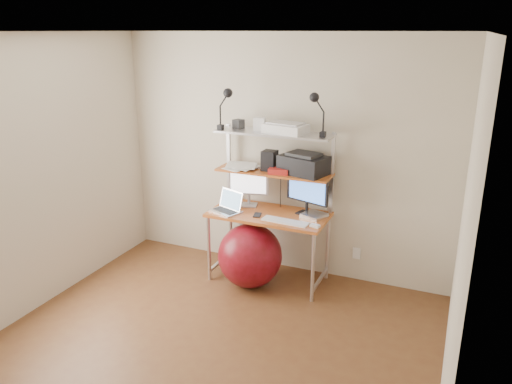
# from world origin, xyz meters

# --- Properties ---
(room) EXTENTS (3.60, 3.60, 3.60)m
(room) POSITION_xyz_m (0.00, 0.00, 1.25)
(room) COLOR brown
(room) RESTS_ON ground
(computer_desk) EXTENTS (1.20, 0.60, 1.57)m
(computer_desk) POSITION_xyz_m (0.00, 1.50, 0.96)
(computer_desk) COLOR #C86F26
(computer_desk) RESTS_ON ground
(desktop) EXTENTS (1.20, 0.60, 0.00)m
(desktop) POSITION_xyz_m (0.00, 1.44, 0.74)
(desktop) COLOR #C86F26
(desktop) RESTS_ON computer_desk
(mid_shelf) EXTENTS (1.18, 0.34, 0.00)m
(mid_shelf) POSITION_xyz_m (0.00, 1.57, 1.15)
(mid_shelf) COLOR #C86F26
(mid_shelf) RESTS_ON computer_desk
(top_shelf) EXTENTS (1.18, 0.34, 0.00)m
(top_shelf) POSITION_xyz_m (0.00, 1.57, 1.55)
(top_shelf) COLOR silver
(top_shelf) RESTS_ON computer_desk
(floor) EXTENTS (3.60, 3.60, 0.00)m
(floor) POSITION_xyz_m (0.00, 0.00, 0.00)
(floor) COLOR brown
(floor) RESTS_ON ground
(wall_outlet) EXTENTS (0.08, 0.01, 0.12)m
(wall_outlet) POSITION_xyz_m (0.85, 1.79, 0.30)
(wall_outlet) COLOR silver
(wall_outlet) RESTS_ON room
(monitor_silver) EXTENTS (0.41, 0.19, 0.46)m
(monitor_silver) POSITION_xyz_m (-0.28, 1.58, 0.99)
(monitor_silver) COLOR #B0AFB4
(monitor_silver) RESTS_ON desktop
(monitor_black) EXTENTS (0.47, 0.19, 0.48)m
(monitor_black) POSITION_xyz_m (0.36, 1.58, 0.98)
(monitor_black) COLOR black
(monitor_black) RESTS_ON desktop
(laptop) EXTENTS (0.37, 0.34, 0.27)m
(laptop) POSITION_xyz_m (-0.41, 1.34, 0.79)
(laptop) COLOR silver
(laptop) RESTS_ON desktop
(keyboard) EXTENTS (0.47, 0.17, 0.01)m
(keyboard) POSITION_xyz_m (0.24, 1.27, 0.75)
(keyboard) COLOR silver
(keyboard) RESTS_ON desktop
(mouse) EXTENTS (0.10, 0.07, 0.02)m
(mouse) POSITION_xyz_m (0.54, 1.26, 0.75)
(mouse) COLOR silver
(mouse) RESTS_ON desktop
(mac_mini) EXTENTS (0.26, 0.26, 0.04)m
(mac_mini) POSITION_xyz_m (0.46, 1.51, 0.76)
(mac_mini) COLOR silver
(mac_mini) RESTS_ON desktop
(phone) EXTENTS (0.10, 0.14, 0.01)m
(phone) POSITION_xyz_m (-0.08, 1.33, 0.74)
(phone) COLOR black
(phone) RESTS_ON desktop
(printer) EXTENTS (0.51, 0.42, 0.21)m
(printer) POSITION_xyz_m (0.31, 1.59, 1.25)
(printer) COLOR black
(printer) RESTS_ON mid_shelf
(nas_cube) EXTENTS (0.14, 0.14, 0.20)m
(nas_cube) POSITION_xyz_m (-0.05, 1.58, 1.25)
(nas_cube) COLOR black
(nas_cube) RESTS_ON mid_shelf
(red_box) EXTENTS (0.22, 0.17, 0.05)m
(red_box) POSITION_xyz_m (0.08, 1.50, 1.18)
(red_box) COLOR #B1221C
(red_box) RESTS_ON mid_shelf
(scanner) EXTENTS (0.44, 0.33, 0.11)m
(scanner) POSITION_xyz_m (0.12, 1.56, 1.60)
(scanner) COLOR silver
(scanner) RESTS_ON top_shelf
(box_white) EXTENTS (0.13, 0.11, 0.13)m
(box_white) POSITION_xyz_m (-0.16, 1.57, 1.62)
(box_white) COLOR silver
(box_white) RESTS_ON top_shelf
(box_grey) EXTENTS (0.12, 0.12, 0.09)m
(box_grey) POSITION_xyz_m (-0.40, 1.59, 1.60)
(box_grey) COLOR #292A2C
(box_grey) RESTS_ON top_shelf
(clip_lamp_left) EXTENTS (0.17, 0.09, 0.42)m
(clip_lamp_left) POSITION_xyz_m (-0.47, 1.45, 1.86)
(clip_lamp_left) COLOR black
(clip_lamp_left) RESTS_ON top_shelf
(clip_lamp_right) EXTENTS (0.16, 0.09, 0.41)m
(clip_lamp_right) POSITION_xyz_m (0.43, 1.52, 1.85)
(clip_lamp_right) COLOR black
(clip_lamp_right) RESTS_ON top_shelf
(exercise_ball) EXTENTS (0.66, 0.66, 0.66)m
(exercise_ball) POSITION_xyz_m (-0.12, 1.25, 0.33)
(exercise_ball) COLOR maroon
(exercise_ball) RESTS_ON floor
(paper_stack) EXTENTS (0.42, 0.41, 0.03)m
(paper_stack) POSITION_xyz_m (-0.37, 1.56, 1.17)
(paper_stack) COLOR white
(paper_stack) RESTS_ON mid_shelf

